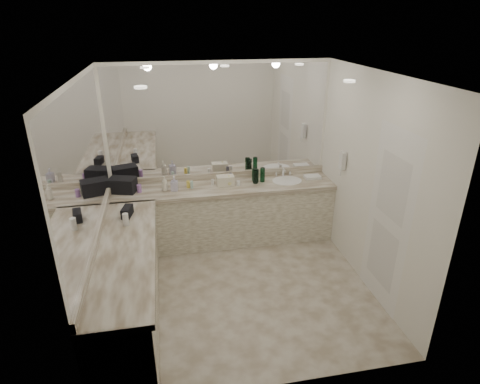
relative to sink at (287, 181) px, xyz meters
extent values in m
plane|color=#BDB3A0|center=(-0.95, -1.20, -0.90)|extent=(3.20, 3.20, 0.00)
plane|color=white|center=(-0.95, -1.20, 1.71)|extent=(3.20, 3.20, 0.00)
cube|color=white|center=(-0.95, 0.30, 0.41)|extent=(3.20, 0.02, 2.60)
cube|color=white|center=(-2.55, -1.20, 0.41)|extent=(0.02, 3.00, 2.60)
cube|color=white|center=(0.65, -1.20, 0.41)|extent=(0.02, 3.00, 2.60)
cube|color=silver|center=(-0.95, 0.00, -0.48)|extent=(3.20, 0.60, 0.84)
cube|color=beige|center=(-0.95, -0.01, -0.03)|extent=(3.20, 0.64, 0.06)
cube|color=silver|center=(-2.25, -1.50, -0.48)|extent=(0.60, 2.40, 0.84)
cube|color=beige|center=(-2.24, -1.50, -0.03)|extent=(0.64, 2.42, 0.06)
cube|color=beige|center=(-0.95, 0.28, 0.05)|extent=(3.20, 0.04, 0.10)
cube|color=beige|center=(-2.53, -1.20, 0.05)|extent=(0.04, 3.00, 0.10)
cube|color=white|center=(-0.95, 0.29, 0.88)|extent=(3.12, 0.01, 1.55)
cube|color=white|center=(-2.54, -1.20, 0.88)|extent=(0.01, 2.92, 1.55)
cylinder|color=white|center=(0.00, 0.00, 0.00)|extent=(0.44, 0.44, 0.03)
cube|color=silver|center=(0.00, 0.21, 0.07)|extent=(0.24, 0.16, 0.14)
cube|color=white|center=(0.61, -0.50, 0.46)|extent=(0.06, 0.10, 0.24)
cube|color=white|center=(0.64, -1.70, 0.16)|extent=(0.02, 0.82, 2.10)
cube|color=black|center=(-2.36, 0.05, 0.11)|extent=(0.41, 0.32, 0.20)
cube|color=black|center=(-2.25, -0.72, 0.06)|extent=(0.14, 0.23, 0.12)
cube|color=beige|center=(-0.92, 0.00, 0.08)|extent=(0.25, 0.15, 0.14)
cube|color=white|center=(0.41, 0.03, 0.02)|extent=(0.24, 0.16, 0.04)
cylinder|color=white|center=(-2.25, -0.97, 0.08)|extent=(0.07, 0.07, 0.16)
imported|color=silver|center=(-1.78, -0.03, 0.11)|extent=(0.09, 0.09, 0.21)
imported|color=silver|center=(-1.65, -0.04, 0.11)|extent=(0.11, 0.11, 0.21)
imported|color=#DBD583|center=(-0.88, -0.02, 0.08)|extent=(0.16, 0.16, 0.16)
cylinder|color=#114625|center=(-0.48, 0.00, 0.10)|extent=(0.07, 0.07, 0.20)
cylinder|color=#114625|center=(-0.37, 0.05, 0.11)|extent=(0.07, 0.07, 0.21)
cylinder|color=#114625|center=(-0.46, 0.05, 0.10)|extent=(0.07, 0.07, 0.19)
cylinder|color=#114625|center=(-0.48, 0.03, 0.11)|extent=(0.06, 0.06, 0.21)
cylinder|color=#114625|center=(-0.48, 0.09, 0.10)|extent=(0.07, 0.07, 0.19)
cylinder|color=white|center=(-1.10, 0.06, 0.05)|extent=(0.04, 0.04, 0.08)
cylinder|color=white|center=(-0.74, -0.03, 0.04)|extent=(0.05, 0.05, 0.07)
cylinder|color=silver|center=(-1.65, 0.06, 0.04)|extent=(0.05, 0.05, 0.07)
cylinder|color=silver|center=(-1.41, -0.01, 0.06)|extent=(0.04, 0.04, 0.11)
cylinder|color=#9966B2|center=(-2.13, -0.01, 0.06)|extent=(0.06, 0.06, 0.11)
cylinder|color=#3F3F4C|center=(-0.82, 0.15, 0.07)|extent=(0.04, 0.04, 0.13)
cylinder|color=#F2D84C|center=(-1.46, 0.02, 0.06)|extent=(0.05, 0.05, 0.10)
camera|label=1|loc=(-1.73, -5.27, 2.24)|focal=30.00mm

